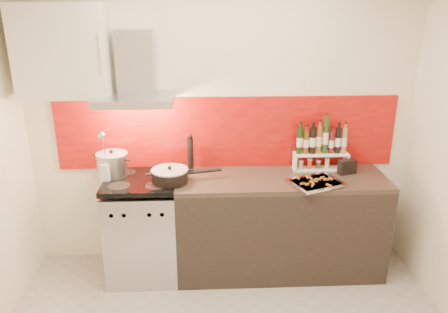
{
  "coord_description": "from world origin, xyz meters",
  "views": [
    {
      "loc": [
        -0.15,
        -2.32,
        2.32
      ],
      "look_at": [
        0.0,
        0.95,
        1.15
      ],
      "focal_mm": 35.0,
      "sensor_mm": 36.0,
      "label": 1
    }
  ],
  "objects_px": {
    "stock_pot": "(112,164)",
    "pepper_mill": "(190,153)",
    "saute_pan": "(171,175)",
    "baking_tray": "(316,183)",
    "counter": "(279,224)",
    "range_stove": "(144,228)"
  },
  "relations": [
    {
      "from": "saute_pan",
      "to": "counter",
      "type": "bearing_deg",
      "value": 4.05
    },
    {
      "from": "range_stove",
      "to": "saute_pan",
      "type": "distance_m",
      "value": 0.59
    },
    {
      "from": "stock_pot",
      "to": "baking_tray",
      "type": "xyz_separation_m",
      "value": [
        1.69,
        -0.27,
        -0.09
      ]
    },
    {
      "from": "counter",
      "to": "range_stove",
      "type": "bearing_deg",
      "value": -179.77
    },
    {
      "from": "range_stove",
      "to": "stock_pot",
      "type": "height_order",
      "value": "stock_pot"
    },
    {
      "from": "stock_pot",
      "to": "baking_tray",
      "type": "relative_size",
      "value": 0.53
    },
    {
      "from": "baking_tray",
      "to": "range_stove",
      "type": "bearing_deg",
      "value": 173.63
    },
    {
      "from": "saute_pan",
      "to": "pepper_mill",
      "type": "distance_m",
      "value": 0.32
    },
    {
      "from": "pepper_mill",
      "to": "counter",
      "type": "bearing_deg",
      "value": -13.62
    },
    {
      "from": "stock_pot",
      "to": "pepper_mill",
      "type": "xyz_separation_m",
      "value": [
        0.66,
        0.09,
        0.06
      ]
    },
    {
      "from": "saute_pan",
      "to": "baking_tray",
      "type": "xyz_separation_m",
      "value": [
        1.19,
        -0.1,
        -0.05
      ]
    },
    {
      "from": "counter",
      "to": "saute_pan",
      "type": "bearing_deg",
      "value": -175.95
    },
    {
      "from": "stock_pot",
      "to": "pepper_mill",
      "type": "distance_m",
      "value": 0.67
    },
    {
      "from": "baking_tray",
      "to": "pepper_mill",
      "type": "bearing_deg",
      "value": 160.97
    },
    {
      "from": "stock_pot",
      "to": "pepper_mill",
      "type": "relative_size",
      "value": 0.79
    },
    {
      "from": "stock_pot",
      "to": "baking_tray",
      "type": "bearing_deg",
      "value": -9.07
    },
    {
      "from": "stock_pot",
      "to": "saute_pan",
      "type": "relative_size",
      "value": 0.46
    },
    {
      "from": "range_stove",
      "to": "saute_pan",
      "type": "bearing_deg",
      "value": -13.13
    },
    {
      "from": "stock_pot",
      "to": "saute_pan",
      "type": "height_order",
      "value": "stock_pot"
    },
    {
      "from": "counter",
      "to": "baking_tray",
      "type": "distance_m",
      "value": 0.56
    },
    {
      "from": "stock_pot",
      "to": "saute_pan",
      "type": "xyz_separation_m",
      "value": [
        0.51,
        -0.17,
        -0.04
      ]
    },
    {
      "from": "counter",
      "to": "baking_tray",
      "type": "xyz_separation_m",
      "value": [
        0.25,
        -0.17,
        0.47
      ]
    }
  ]
}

